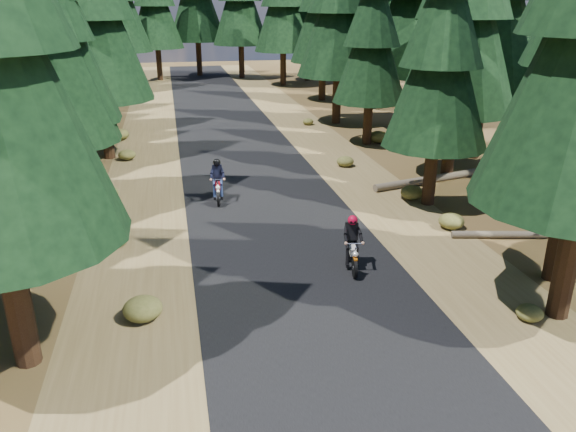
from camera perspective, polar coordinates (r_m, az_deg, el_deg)
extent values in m
plane|color=#453018|center=(16.18, 1.10, -5.51)|extent=(120.00, 120.00, 0.00)
cube|color=black|center=(20.68, -1.99, 0.58)|extent=(6.00, 100.00, 0.01)
cube|color=brown|center=(20.46, -14.78, -0.37)|extent=(3.20, 100.00, 0.01)
cube|color=brown|center=(21.88, 9.96, 1.42)|extent=(3.20, 100.00, 0.01)
cylinder|color=black|center=(12.31, -26.76, -2.16)|extent=(0.53, 0.53, 5.71)
cylinder|color=black|center=(16.45, 26.48, 2.26)|extent=(0.50, 0.50, 5.11)
cylinder|color=black|center=(21.16, -22.58, 6.99)|extent=(0.51, 0.51, 5.34)
cone|color=black|center=(20.70, -23.90, 15.96)|extent=(4.54, 4.54, 6.68)
cylinder|color=black|center=(21.37, 14.50, 6.92)|extent=(0.48, 0.48, 4.52)
cone|color=black|center=(20.90, 15.22, 14.44)|extent=(3.84, 3.84, 5.65)
cone|color=black|center=(20.79, 15.78, 19.99)|extent=(2.94, 2.94, 4.07)
cylinder|color=black|center=(21.90, -23.59, 8.73)|extent=(0.56, 0.56, 6.43)
cone|color=black|center=(21.52, -25.22, 19.19)|extent=(5.46, 5.46, 8.03)
cylinder|color=black|center=(24.78, 16.42, 10.18)|extent=(0.53, 0.53, 5.84)
cone|color=black|center=(24.41, 17.34, 18.60)|extent=(4.96, 4.96, 7.30)
cylinder|color=black|center=(28.69, 19.04, 11.88)|extent=(0.56, 0.56, 6.43)
cone|color=black|center=(28.41, 20.05, 19.88)|extent=(5.47, 5.47, 8.04)
cylinder|color=black|center=(28.50, -18.27, 11.18)|extent=(0.53, 0.53, 5.72)
cone|color=black|center=(28.17, -19.13, 18.34)|extent=(4.86, 4.86, 7.15)
cylinder|color=black|center=(30.38, 8.20, 11.40)|extent=(0.48, 0.48, 4.51)
cone|color=black|center=(30.05, 8.49, 16.70)|extent=(3.83, 3.83, 5.64)
cone|color=black|center=(29.98, 8.71, 20.57)|extent=(2.93, 2.93, 4.06)
cylinder|color=black|center=(31.88, -24.04, 11.98)|extent=(0.55, 0.55, 6.37)
cone|color=black|center=(31.62, -25.15, 19.07)|extent=(5.41, 5.41, 7.96)
cylinder|color=black|center=(34.06, 12.42, 13.83)|extent=(0.56, 0.56, 6.47)
cone|color=black|center=(33.83, 12.98, 20.63)|extent=(5.50, 5.50, 8.09)
cylinder|color=black|center=(35.33, -18.28, 12.84)|extent=(0.53, 0.53, 5.64)
cone|color=black|center=(35.06, -18.96, 18.53)|extent=(4.79, 4.79, 7.05)
cylinder|color=black|center=(35.60, 5.04, 13.99)|extent=(0.53, 0.53, 5.83)
cone|color=black|center=(35.34, 5.24, 19.86)|extent=(4.95, 4.95, 7.29)
cylinder|color=black|center=(38.35, -23.78, 12.57)|extent=(0.52, 0.52, 5.45)
cone|color=black|center=(38.10, -24.55, 17.60)|extent=(4.63, 4.63, 6.81)
cylinder|color=black|center=(41.30, 9.51, 13.91)|extent=(0.48, 0.48, 4.61)
cone|color=black|center=(41.06, 9.76, 17.90)|extent=(3.92, 3.92, 5.77)
cone|color=black|center=(41.01, 9.95, 20.80)|extent=(3.00, 3.00, 4.15)
cylinder|color=black|center=(42.14, -18.88, 13.10)|extent=(0.48, 0.48, 4.42)
cone|color=black|center=(41.90, -19.33, 16.83)|extent=(3.76, 3.76, 5.52)
cone|color=black|center=(41.84, -19.68, 19.53)|extent=(2.87, 2.87, 3.98)
cylinder|color=black|center=(44.28, 3.54, 15.36)|extent=(0.53, 0.53, 5.76)
cone|color=black|center=(44.07, 3.65, 20.02)|extent=(4.90, 4.90, 7.21)
cylinder|color=black|center=(47.88, -22.71, 13.65)|extent=(0.49, 0.49, 4.75)
cone|color=black|center=(47.67, -23.22, 17.17)|extent=(4.04, 4.04, 5.93)
cylinder|color=black|center=(49.18, 7.85, 15.71)|extent=(0.53, 0.53, 5.66)
cone|color=black|center=(48.99, 8.07, 19.83)|extent=(4.81, 4.81, 7.07)
cylinder|color=black|center=(43.48, 10.56, 15.11)|extent=(0.54, 0.54, 6.00)
cone|color=black|center=(43.28, 10.91, 20.05)|extent=(5.10, 5.10, 7.50)
cylinder|color=black|center=(37.20, 18.17, 13.19)|extent=(0.52, 0.52, 5.60)
cone|color=black|center=(36.95, 18.81, 18.55)|extent=(4.76, 4.76, 7.00)
cylinder|color=black|center=(51.39, -16.61, 15.71)|extent=(0.56, 0.56, 6.40)
cone|color=black|center=(51.23, -17.10, 20.15)|extent=(5.44, 5.44, 8.00)
cylinder|color=black|center=(52.29, -0.50, 16.39)|extent=(0.54, 0.54, 6.00)
cone|color=black|center=(52.12, -0.51, 20.50)|extent=(5.10, 5.10, 7.50)
cylinder|color=black|center=(54.65, -19.67, 15.86)|extent=(0.57, 0.57, 6.80)
cylinder|color=black|center=(55.85, 2.02, 16.88)|extent=(0.56, 0.56, 6.40)
cone|color=black|center=(55.70, 2.07, 20.99)|extent=(5.44, 5.44, 8.00)
cylinder|color=black|center=(57.26, -13.08, 16.28)|extent=(0.54, 0.54, 6.00)
cone|color=black|center=(57.11, -13.40, 20.02)|extent=(5.10, 5.10, 7.50)
cylinder|color=black|center=(57.70, -4.79, 16.96)|extent=(0.56, 0.56, 6.40)
cone|color=black|center=(57.56, -4.91, 20.93)|extent=(5.44, 5.44, 8.00)
cylinder|color=black|center=(60.31, -9.12, 17.14)|extent=(0.57, 0.57, 6.80)
cylinder|color=black|center=(51.23, -23.53, 14.41)|extent=(0.52, 0.52, 5.60)
cone|color=black|center=(51.04, -24.12, 18.28)|extent=(4.76, 4.76, 7.00)
cylinder|color=black|center=(52.84, 6.38, 16.32)|extent=(0.54, 0.54, 6.00)
cone|color=black|center=(52.68, 6.56, 20.38)|extent=(5.10, 5.10, 7.50)
cylinder|color=#4C4233|center=(24.73, 14.74, 3.72)|extent=(6.04, 1.83, 0.32)
cylinder|color=#4C4233|center=(19.75, 22.59, -1.77)|extent=(4.45, 1.21, 0.24)
ellipsoid|color=#474C1E|center=(22.71, -18.04, 2.19)|extent=(0.99, 0.99, 0.59)
ellipsoid|color=#474C1E|center=(26.35, 5.84, 5.54)|extent=(0.80, 0.80, 0.48)
ellipsoid|color=#474C1E|center=(19.76, 16.27, -0.51)|extent=(0.86, 0.86, 0.52)
ellipsoid|color=#474C1E|center=(14.91, 23.35, -9.02)|extent=(0.64, 0.64, 0.38)
ellipsoid|color=#474C1E|center=(18.42, -17.01, -2.38)|extent=(0.66, 0.66, 0.39)
ellipsoid|color=#474C1E|center=(14.15, -14.55, -9.11)|extent=(0.95, 0.95, 0.57)
ellipsoid|color=#474C1E|center=(22.31, 12.51, 2.35)|extent=(0.90, 0.90, 0.54)
ellipsoid|color=#474C1E|center=(35.37, 2.05, 9.55)|extent=(0.66, 0.66, 0.40)
ellipsoid|color=#474C1E|center=(28.42, -16.05, 5.99)|extent=(0.83, 0.83, 0.50)
ellipsoid|color=#474C1E|center=(31.12, 9.17, 7.93)|extent=(1.06, 1.06, 0.64)
ellipsoid|color=#474C1E|center=(32.76, -16.75, 7.95)|extent=(1.02, 1.02, 0.61)
cube|color=black|center=(15.93, 6.61, -1.86)|extent=(0.38, 0.27, 0.51)
sphere|color=#B00726|center=(15.79, 6.66, -0.62)|extent=(0.33, 0.33, 0.28)
cube|color=black|center=(21.50, -7.20, 4.31)|extent=(0.38, 0.25, 0.53)
sphere|color=black|center=(21.39, -7.25, 5.30)|extent=(0.32, 0.32, 0.29)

